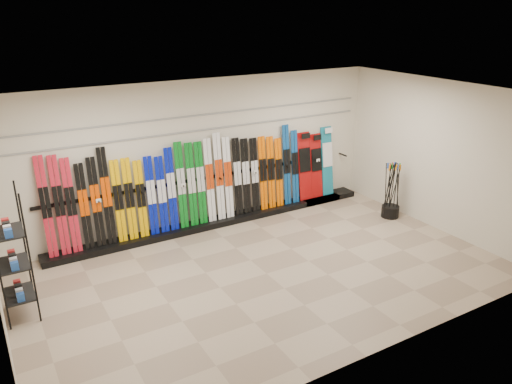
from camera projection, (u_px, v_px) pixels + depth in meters
floor at (267, 274)px, 8.54m from camera, size 8.00×8.00×0.00m
back_wall at (202, 154)px, 10.03m from camera, size 8.00×0.00×8.00m
right_wall at (438, 156)px, 9.91m from camera, size 0.00×5.00×5.00m
ceiling at (268, 98)px, 7.49m from camera, size 8.00×8.00×0.00m
ski_rack_base at (219, 221)px, 10.46m from camera, size 8.00×0.40×0.12m
skis at (185, 187)px, 9.85m from camera, size 5.38×0.21×1.83m
snowboards at (316, 164)px, 11.44m from camera, size 0.95×0.24×1.59m
accessory_rack at (12, 255)px, 7.06m from camera, size 0.40×0.60×1.98m
pole_bin at (390, 211)px, 10.80m from camera, size 0.38×0.38×0.25m
ski_poles at (392, 190)px, 10.65m from camera, size 0.39×0.32×1.18m
slatwall_rail_0 at (202, 130)px, 9.84m from camera, size 7.60×0.02×0.03m
slatwall_rail_1 at (201, 115)px, 9.73m from camera, size 7.60×0.02×0.03m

